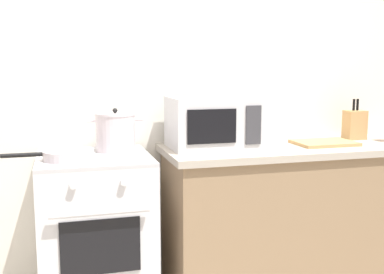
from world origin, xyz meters
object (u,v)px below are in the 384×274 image
(microwave, at_px, (212,122))
(cutting_board, at_px, (324,143))
(stove, at_px, (96,237))
(stock_pot, at_px, (116,132))
(knife_block, at_px, (355,125))
(frying_pan, at_px, (67,155))

(microwave, distance_m, cutting_board, 0.72)
(stove, xyz_separation_m, stock_pot, (0.13, 0.12, 0.57))
(stove, xyz_separation_m, microwave, (0.69, 0.08, 0.61))
(stock_pot, bearing_deg, cutting_board, -5.30)
(stove, distance_m, cutting_board, 1.47)
(stock_pot, relative_size, microwave, 0.63)
(stock_pot, bearing_deg, microwave, -3.98)
(knife_block, bearing_deg, cutting_board, -155.39)
(stock_pot, xyz_separation_m, frying_pan, (-0.27, -0.19, -0.08))
(microwave, xyz_separation_m, knife_block, (1.01, 0.06, -0.05))
(frying_pan, xyz_separation_m, knife_block, (1.84, 0.22, 0.07))
(stove, xyz_separation_m, cutting_board, (1.40, 0.00, 0.47))
(frying_pan, relative_size, cutting_board, 1.28)
(stove, distance_m, frying_pan, 0.51)
(knife_block, bearing_deg, microwave, -176.48)
(cutting_board, bearing_deg, microwave, 173.65)
(frying_pan, height_order, cutting_board, frying_pan)
(cutting_board, bearing_deg, stock_pot, 174.70)
(microwave, bearing_deg, stock_pot, 176.02)
(stock_pot, distance_m, cutting_board, 1.27)
(frying_pan, distance_m, knife_block, 1.85)
(stock_pot, bearing_deg, stove, -138.18)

